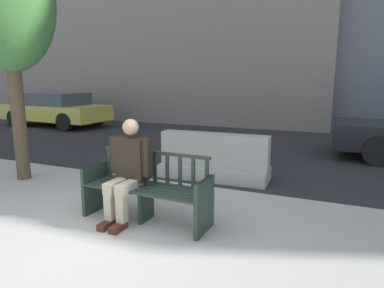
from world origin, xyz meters
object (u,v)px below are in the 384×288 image
object	(u,v)px
street_bench	(147,191)
seated_person	(128,168)
jersey_barrier_centre	(214,160)
car_taxi_near	(56,109)
street_tree	(7,3)

from	to	relation	value
street_bench	seated_person	bearing A→B (deg)	-168.09
jersey_barrier_centre	car_taxi_near	size ratio (longest dim) A/B	0.48
seated_person	street_tree	xyz separation A→B (m)	(-2.82, 0.77, 2.38)
street_bench	jersey_barrier_centre	size ratio (longest dim) A/B	0.84
street_tree	jersey_barrier_centre	bearing A→B (deg)	23.70
jersey_barrier_centre	car_taxi_near	xyz separation A→B (m)	(-7.88, 4.16, 0.30)
street_bench	seated_person	size ratio (longest dim) A/B	1.30
jersey_barrier_centre	street_tree	xyz separation A→B (m)	(-3.21, -1.41, 2.73)
street_tree	car_taxi_near	xyz separation A→B (m)	(-4.67, 5.57, -2.43)
seated_person	car_taxi_near	distance (m)	9.81
street_tree	car_taxi_near	size ratio (longest dim) A/B	1.02
street_bench	street_tree	distance (m)	4.12
seated_person	street_tree	size ratio (longest dim) A/B	0.31
seated_person	street_tree	distance (m)	3.77
car_taxi_near	seated_person	bearing A→B (deg)	-40.22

